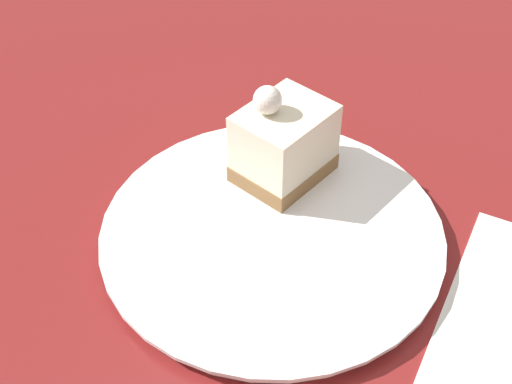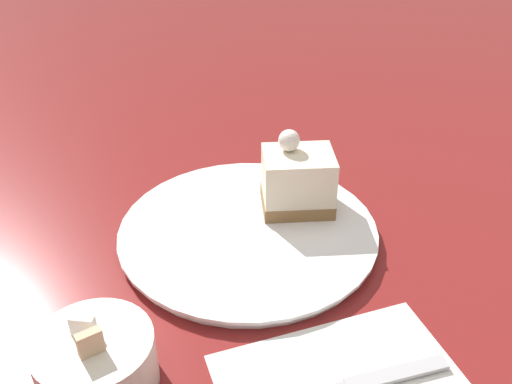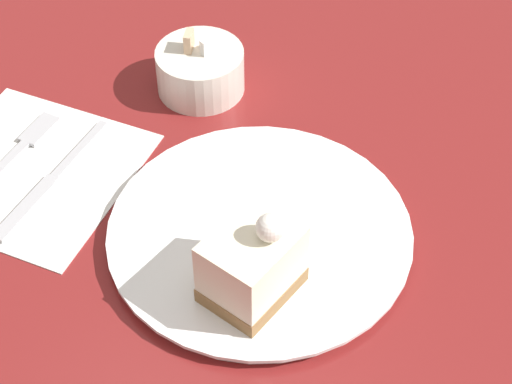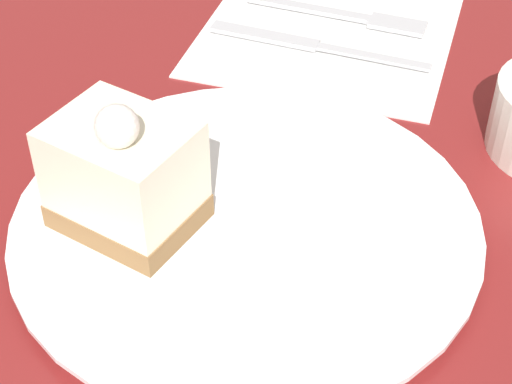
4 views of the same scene
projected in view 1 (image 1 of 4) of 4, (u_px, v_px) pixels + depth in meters
ground_plane at (312, 234)px, 0.61m from camera, size 4.00×4.00×0.00m
plate at (272, 234)px, 0.60m from camera, size 0.29×0.29×0.01m
cake_slice at (283, 142)px, 0.62m from camera, size 0.08×0.09×0.09m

